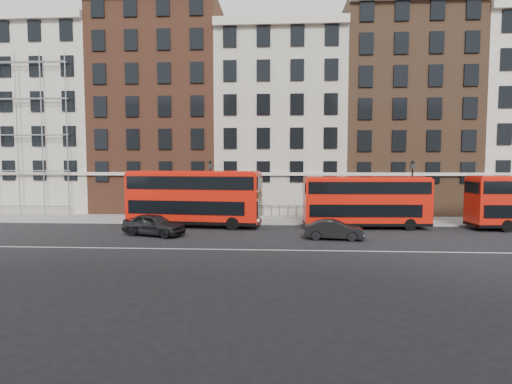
# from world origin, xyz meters

# --- Properties ---
(ground) EXTENTS (120.00, 120.00, 0.00)m
(ground) POSITION_xyz_m (0.00, 0.00, 0.00)
(ground) COLOR black
(ground) RESTS_ON ground
(pavement) EXTENTS (80.00, 5.00, 0.15)m
(pavement) POSITION_xyz_m (0.00, 10.50, 0.07)
(pavement) COLOR gray
(pavement) RESTS_ON ground
(kerb) EXTENTS (80.00, 0.30, 0.16)m
(kerb) POSITION_xyz_m (0.00, 8.00, 0.08)
(kerb) COLOR gray
(kerb) RESTS_ON ground
(road_centre_line) EXTENTS (70.00, 0.12, 0.01)m
(road_centre_line) POSITION_xyz_m (0.00, -2.00, 0.01)
(road_centre_line) COLOR white
(road_centre_line) RESTS_ON ground
(building_terrace) EXTENTS (64.00, 11.95, 22.00)m
(building_terrace) POSITION_xyz_m (-0.31, 17.88, 10.24)
(building_terrace) COLOR #BAB1A1
(building_terrace) RESTS_ON ground
(bus_b) EXTENTS (11.15, 3.82, 4.59)m
(bus_b) POSITION_xyz_m (-7.08, 6.59, 2.46)
(bus_b) COLOR red
(bus_b) RESTS_ON ground
(bus_c) EXTENTS (9.96, 2.78, 4.15)m
(bus_c) POSITION_xyz_m (6.83, 6.59, 2.22)
(bus_c) COLOR red
(bus_c) RESTS_ON ground
(car_rear) EXTENTS (4.99, 3.25, 1.58)m
(car_rear) POSITION_xyz_m (-9.08, 2.42, 0.79)
(car_rear) COLOR black
(car_rear) RESTS_ON ground
(car_front) EXTENTS (4.16, 1.87, 1.33)m
(car_front) POSITION_xyz_m (3.72, 1.67, 0.66)
(car_front) COLOR black
(car_front) RESTS_ON ground
(lamp_post_left) EXTENTS (0.44, 0.44, 5.33)m
(lamp_post_left) POSITION_xyz_m (-6.04, 8.76, 3.08)
(lamp_post_left) COLOR black
(lamp_post_left) RESTS_ON pavement
(lamp_post_right) EXTENTS (0.44, 0.44, 5.33)m
(lamp_post_right) POSITION_xyz_m (11.33, 9.26, 3.08)
(lamp_post_right) COLOR black
(lamp_post_right) RESTS_ON pavement
(iron_railings) EXTENTS (6.60, 0.06, 1.00)m
(iron_railings) POSITION_xyz_m (0.00, 12.70, 0.65)
(iron_railings) COLOR black
(iron_railings) RESTS_ON pavement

